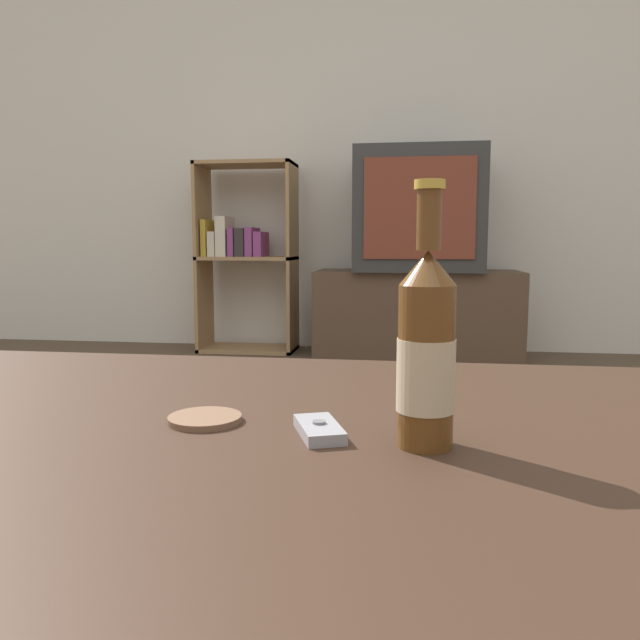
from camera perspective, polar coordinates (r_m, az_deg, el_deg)
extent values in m
cube|color=beige|center=(3.81, 4.51, 17.16)|extent=(8.00, 0.05, 2.60)
cube|color=#332116|center=(0.80, -10.57, -10.63)|extent=(1.37, 0.89, 0.04)
cylinder|color=black|center=(1.25, 25.82, -14.55)|extent=(0.07, 0.07, 0.37)
cube|color=#4C3828|center=(3.47, 8.83, 0.51)|extent=(1.10, 0.46, 0.48)
cube|color=#2D2D2D|center=(3.45, 9.00, 9.81)|extent=(0.67, 0.54, 0.64)
cube|color=maroon|center=(3.17, 9.07, 10.06)|extent=(0.55, 0.01, 0.50)
cube|color=#99754C|center=(3.73, -10.63, 5.60)|extent=(0.02, 0.30, 1.08)
cube|color=#99754C|center=(3.60, -2.52, 5.66)|extent=(0.02, 0.30, 1.08)
cube|color=#99754C|center=(3.71, -6.53, -2.61)|extent=(0.55, 0.30, 0.02)
cube|color=#99754C|center=(3.65, -6.65, 5.64)|extent=(0.55, 0.30, 0.02)
cube|color=#99754C|center=(3.68, -6.77, 13.95)|extent=(0.55, 0.30, 0.02)
cube|color=#B7932D|center=(3.72, -10.15, 7.37)|extent=(0.03, 0.21, 0.21)
cube|color=beige|center=(3.71, -9.48, 6.86)|extent=(0.04, 0.21, 0.14)
cube|color=beige|center=(3.69, -8.66, 7.55)|extent=(0.06, 0.21, 0.23)
cube|color=#7F3875|center=(3.67, -7.78, 7.05)|extent=(0.03, 0.21, 0.16)
cube|color=#2D2828|center=(3.66, -7.01, 7.05)|extent=(0.05, 0.21, 0.16)
cube|color=#7F3875|center=(3.65, -6.19, 7.10)|extent=(0.04, 0.21, 0.16)
cube|color=#7F3875|center=(3.63, -5.40, 6.92)|extent=(0.05, 0.21, 0.14)
cylinder|color=#563314|center=(0.69, 9.66, -4.24)|extent=(0.06, 0.06, 0.18)
cylinder|color=tan|center=(0.69, 9.64, -4.96)|extent=(0.06, 0.06, 0.08)
cone|color=#563314|center=(0.67, 9.85, 4.72)|extent=(0.06, 0.06, 0.04)
cylinder|color=#563314|center=(0.67, 9.94, 8.99)|extent=(0.03, 0.03, 0.06)
cylinder|color=#B79333|center=(0.68, 10.00, 12.10)|extent=(0.03, 0.03, 0.01)
cube|color=gray|center=(0.73, -0.08, -9.97)|extent=(0.07, 0.10, 0.01)
cylinder|color=slate|center=(0.73, -0.08, -9.33)|extent=(0.02, 0.02, 0.00)
cylinder|color=brown|center=(0.80, -10.80, -8.85)|extent=(0.09, 0.09, 0.01)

